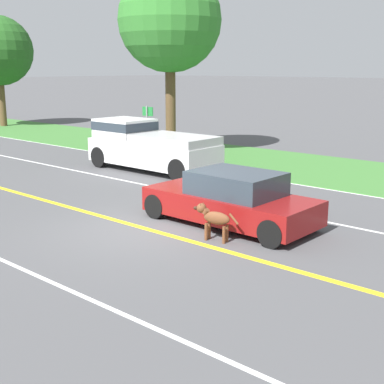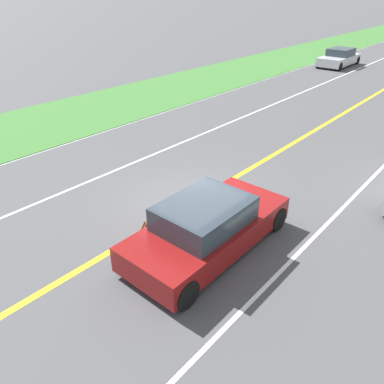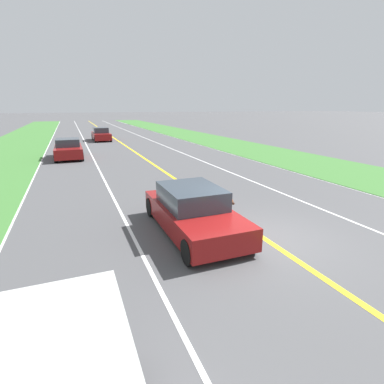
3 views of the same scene
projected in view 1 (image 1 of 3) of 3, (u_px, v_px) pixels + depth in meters
ground_plane at (145, 229)px, 13.19m from camera, size 400.00×400.00×0.00m
centre_divider_line at (145, 228)px, 13.19m from camera, size 0.18×160.00×0.01m
lane_edge_line_right at (293, 184)px, 18.30m from camera, size 0.14×160.00×0.01m
lane_dash_same_dir at (231, 202)px, 15.74m from camera, size 0.10×160.00×0.01m
lane_dash_oncoming at (18, 267)px, 10.63m from camera, size 0.10×160.00×0.01m
grass_verge_right at (334, 171)px, 20.48m from camera, size 6.00×160.00×0.03m
ego_car at (232, 200)px, 13.41m from camera, size 1.92×4.45×1.37m
dog at (213, 218)px, 12.17m from camera, size 0.36×1.16×0.86m
pickup_truck at (148, 145)px, 20.57m from camera, size 2.00×5.43×1.90m
roadside_tree_right_near at (170, 20)px, 23.66m from camera, size 4.63×4.63×8.27m
street_sign at (147, 124)px, 23.79m from camera, size 0.11×0.64×2.24m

